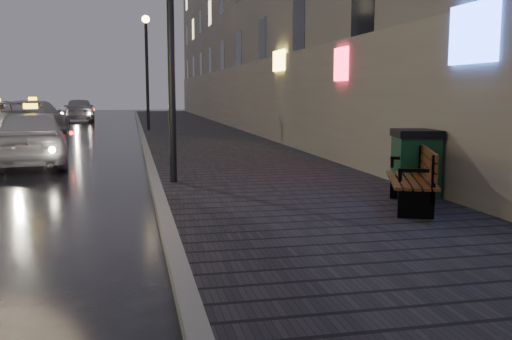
{
  "coord_description": "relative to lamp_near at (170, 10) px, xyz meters",
  "views": [
    {
      "loc": [
        1.05,
        -5.32,
        1.92
      ],
      "look_at": [
        2.73,
        2.34,
        0.85
      ],
      "focal_mm": 40.0,
      "sensor_mm": 36.0,
      "label": 1
    }
  ],
  "objects": [
    {
      "name": "taxi_near",
      "position": [
        -3.35,
        4.52,
        -2.74
      ],
      "size": [
        2.26,
        4.56,
        1.49
      ],
      "primitive_type": "imported",
      "rotation": [
        0.0,
        0.0,
        3.26
      ],
      "color": "silver",
      "rests_on": "ground"
    },
    {
      "name": "trash_bin",
      "position": [
        3.95,
        -2.45,
        -2.76
      ],
      "size": [
        0.89,
        0.89,
        1.14
      ],
      "rotation": [
        0.0,
        0.0,
        -0.22
      ],
      "color": "black",
      "rests_on": "sidewalk"
    },
    {
      "name": "building_near",
      "position": [
        5.25,
        19.0,
        3.01
      ],
      "size": [
        1.8,
        50.0,
        13.0
      ],
      "primitive_type": "cube",
      "color": "#605B54",
      "rests_on": "ground"
    },
    {
      "name": "lamp_near",
      "position": [
        0.0,
        0.0,
        0.0
      ],
      "size": [
        0.36,
        0.36,
        5.28
      ],
      "color": "black",
      "rests_on": "sidewalk"
    },
    {
      "name": "lamp_far",
      "position": [
        0.0,
        16.0,
        0.0
      ],
      "size": [
        0.36,
        0.36,
        5.28
      ],
      "color": "black",
      "rests_on": "sidewalk"
    },
    {
      "name": "taxi_mid",
      "position": [
        -4.97,
        15.23,
        -2.7
      ],
      "size": [
        2.65,
        5.6,
        1.58
      ],
      "primitive_type": "imported",
      "rotation": [
        0.0,
        0.0,
        3.06
      ],
      "color": "silver",
      "rests_on": "ground"
    },
    {
      "name": "sidewalk",
      "position": [
        2.05,
        15.0,
        -3.41
      ],
      "size": [
        4.6,
        58.0,
        0.15
      ],
      "primitive_type": "cube",
      "color": "black",
      "rests_on": "ground"
    },
    {
      "name": "car_far",
      "position": [
        -4.12,
        28.07,
        -2.71
      ],
      "size": [
        2.31,
        4.75,
        1.56
      ],
      "primitive_type": "imported",
      "rotation": [
        0.0,
        0.0,
        3.25
      ],
      "color": "#A7A6AF",
      "rests_on": "ground"
    },
    {
      "name": "curb",
      "position": [
        -0.35,
        15.0,
        -3.41
      ],
      "size": [
        0.2,
        58.0,
        0.15
      ],
      "primitive_type": "cube",
      "color": "slate",
      "rests_on": "ground"
    },
    {
      "name": "bench",
      "position": [
        3.44,
        -3.41,
        -2.87
      ],
      "size": [
        1.25,
        1.92,
        0.93
      ],
      "rotation": [
        0.0,
        0.0,
        -0.38
      ],
      "color": "black",
      "rests_on": "sidewalk"
    },
    {
      "name": "ground",
      "position": [
        -1.85,
        -6.0,
        -3.49
      ],
      "size": [
        120.0,
        120.0,
        0.0
      ],
      "primitive_type": "plane",
      "color": "black",
      "rests_on": "ground"
    }
  ]
}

